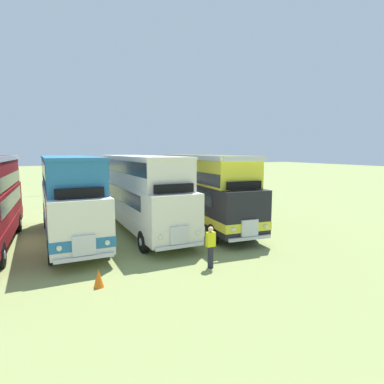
{
  "coord_description": "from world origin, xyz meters",
  "views": [
    {
      "loc": [
        1.14,
        -18.27,
        4.75
      ],
      "look_at": [
        8.98,
        -0.4,
        2.29
      ],
      "focal_mm": 30.16,
      "sensor_mm": 36.0,
      "label": 1
    }
  ],
  "objects_px": {
    "bus_sixth_in_row": "(206,190)",
    "marshal_person": "(211,247)",
    "bus_fifth_in_row": "(141,190)",
    "bus_fourth_in_row": "(69,194)",
    "cone_mid_row": "(99,278)"
  },
  "relations": [
    {
      "from": "bus_sixth_in_row",
      "to": "marshal_person",
      "type": "bearing_deg",
      "value": -114.45
    },
    {
      "from": "bus_fifth_in_row",
      "to": "marshal_person",
      "type": "bearing_deg",
      "value": -82.44
    },
    {
      "from": "bus_fifth_in_row",
      "to": "bus_sixth_in_row",
      "type": "bearing_deg",
      "value": -8.75
    },
    {
      "from": "bus_fourth_in_row",
      "to": "bus_fifth_in_row",
      "type": "bearing_deg",
      "value": 4.55
    },
    {
      "from": "bus_fourth_in_row",
      "to": "bus_sixth_in_row",
      "type": "relative_size",
      "value": 1.02
    },
    {
      "from": "bus_fifth_in_row",
      "to": "cone_mid_row",
      "type": "relative_size",
      "value": 17.51
    },
    {
      "from": "bus_fifth_in_row",
      "to": "bus_sixth_in_row",
      "type": "height_order",
      "value": "bus_sixth_in_row"
    },
    {
      "from": "cone_mid_row",
      "to": "marshal_person",
      "type": "xyz_separation_m",
      "value": [
        4.47,
        0.13,
        0.56
      ]
    },
    {
      "from": "bus_fourth_in_row",
      "to": "cone_mid_row",
      "type": "xyz_separation_m",
      "value": [
        0.5,
        -7.1,
        -2.14
      ]
    },
    {
      "from": "cone_mid_row",
      "to": "bus_fifth_in_row",
      "type": "bearing_deg",
      "value": 64.76
    },
    {
      "from": "bus_fourth_in_row",
      "to": "marshal_person",
      "type": "xyz_separation_m",
      "value": [
        4.96,
        -6.98,
        -1.58
      ]
    },
    {
      "from": "bus_sixth_in_row",
      "to": "marshal_person",
      "type": "xyz_separation_m",
      "value": [
        -3.04,
        -6.68,
        -1.47
      ]
    },
    {
      "from": "bus_fifth_in_row",
      "to": "marshal_person",
      "type": "xyz_separation_m",
      "value": [
        0.97,
        -7.29,
        -1.59
      ]
    },
    {
      "from": "bus_fourth_in_row",
      "to": "cone_mid_row",
      "type": "height_order",
      "value": "bus_fourth_in_row"
    },
    {
      "from": "bus_sixth_in_row",
      "to": "marshal_person",
      "type": "relative_size",
      "value": 6.13
    }
  ]
}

